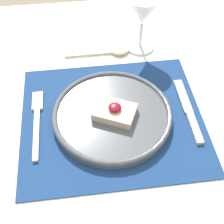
{
  "coord_description": "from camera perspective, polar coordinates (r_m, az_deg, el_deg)",
  "views": [
    {
      "loc": [
        -0.05,
        -0.44,
        1.3
      ],
      "look_at": [
        -0.0,
        0.0,
        0.77
      ],
      "focal_mm": 50.0,
      "sensor_mm": 36.0,
      "label": 1
    }
  ],
  "objects": [
    {
      "name": "knife",
      "position": [
        0.73,
        13.99,
        -0.33
      ],
      "size": [
        0.02,
        0.19,
        0.01
      ],
      "rotation": [
        0.0,
        0.0,
        0.04
      ],
      "color": "beige",
      "rests_on": "placemat"
    },
    {
      "name": "fork",
      "position": [
        0.72,
        -13.57,
        -1.23
      ],
      "size": [
        0.02,
        0.19,
        0.01
      ],
      "rotation": [
        0.0,
        0.0,
        0.02
      ],
      "color": "beige",
      "rests_on": "placemat"
    },
    {
      "name": "dinner_plate",
      "position": [
        0.7,
        0.03,
        -0.42
      ],
      "size": [
        0.27,
        0.27,
        0.05
      ],
      "color": "#4C5156",
      "rests_on": "placemat"
    },
    {
      "name": "spoon",
      "position": [
        0.86,
        -0.02,
        11.02
      ],
      "size": [
        0.18,
        0.04,
        0.01
      ],
      "rotation": [
        0.0,
        0.0,
        0.07
      ],
      "color": "beige",
      "rests_on": "dining_table"
    },
    {
      "name": "placemat",
      "position": [
        0.71,
        0.02,
        -1.14
      ],
      "size": [
        0.41,
        0.36,
        0.0
      ],
      "primitive_type": "cube",
      "color": "navy",
      "rests_on": "dining_table"
    },
    {
      "name": "wine_glass_near",
      "position": [
        0.83,
        5.63,
        17.5
      ],
      "size": [
        0.09,
        0.09,
        0.15
      ],
      "color": "white",
      "rests_on": "dining_table"
    },
    {
      "name": "dining_table",
      "position": [
        0.78,
        0.02,
        -5.45
      ],
      "size": [
        1.29,
        1.0,
        0.74
      ],
      "color": "white",
      "rests_on": "ground_plane"
    }
  ]
}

